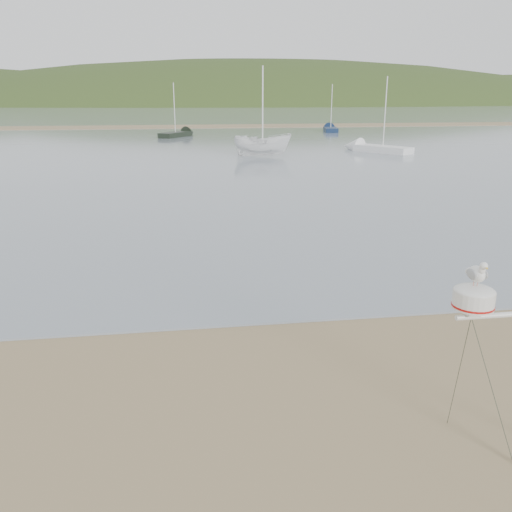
{
  "coord_description": "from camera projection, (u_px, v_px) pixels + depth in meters",
  "views": [
    {
      "loc": [
        0.93,
        -6.02,
        4.56
      ],
      "look_at": [
        1.99,
        1.0,
        2.4
      ],
      "focal_mm": 38.0,
      "sensor_mm": 36.0,
      "label": 1
    }
  ],
  "objects": [
    {
      "name": "boat_white",
      "position": [
        263.0,
        127.0,
        39.2
      ],
      "size": [
        1.88,
        1.84,
        4.22
      ],
      "primitive_type": "imported",
      "rotation": [
        0.0,
        0.0,
        1.4
      ],
      "color": "white",
      "rests_on": "water"
    },
    {
      "name": "far_cottages",
      "position": [
        177.0,
        94.0,
        191.63
      ],
      "size": [
        294.4,
        6.3,
        8.0
      ],
      "color": "beige",
      "rests_on": "ground"
    },
    {
      "name": "water",
      "position": [
        168.0,
        111.0,
        131.79
      ],
      "size": [
        560.0,
        256.0,
        0.04
      ],
      "primitive_type": "cube",
      "color": "slate",
      "rests_on": "ground"
    },
    {
      "name": "sandbar",
      "position": [
        166.0,
        127.0,
        73.11
      ],
      "size": [
        560.0,
        7.0,
        0.07
      ],
      "primitive_type": "cube",
      "color": "olive",
      "rests_on": "water"
    },
    {
      "name": "sailboat_blue_far",
      "position": [
        330.0,
        129.0,
        65.6
      ],
      "size": [
        2.52,
        6.01,
        5.85
      ],
      "color": "#122340",
      "rests_on": "ground"
    },
    {
      "name": "sailboat_dark_mid",
      "position": [
        183.0,
        133.0,
        57.99
      ],
      "size": [
        4.43,
        5.74,
        5.92
      ],
      "color": "black",
      "rests_on": "ground"
    },
    {
      "name": "sailboat_white_near",
      "position": [
        367.0,
        148.0,
        43.28
      ],
      "size": [
        4.68,
        5.96,
        6.16
      ],
      "color": "white",
      "rests_on": "ground"
    },
    {
      "name": "ground",
      "position": [
        114.0,
        466.0,
        6.89
      ],
      "size": [
        560.0,
        560.0,
        0.0
      ],
      "primitive_type": "plane",
      "color": "olive",
      "rests_on": "ground"
    },
    {
      "name": "hill_ridge",
      "position": [
        214.0,
        150.0,
        237.62
      ],
      "size": [
        620.0,
        180.0,
        80.0
      ],
      "color": "#283A17",
      "rests_on": "ground"
    }
  ]
}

